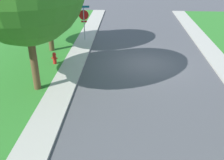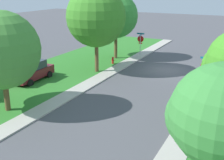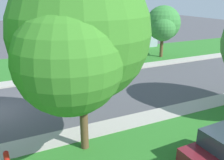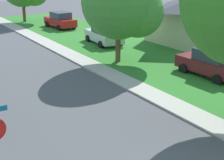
# 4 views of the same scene
# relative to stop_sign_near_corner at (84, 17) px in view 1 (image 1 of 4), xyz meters

# --- Properties ---
(ground_plane) EXTENTS (120.00, 120.00, 0.00)m
(ground_plane) POSITION_rel_stop_sign_near_corner_xyz_m (-4.71, 4.51, -1.88)
(ground_plane) COLOR #4C4C51
(stop_sign_near_corner) EXTENTS (0.92, 0.92, 2.77)m
(stop_sign_near_corner) POSITION_rel_stop_sign_near_corner_xyz_m (0.00, 0.00, 0.00)
(stop_sign_near_corner) COLOR #9E9EA3
(stop_sign_near_corner) RESTS_ON ground
(fire_hydrant) EXTENTS (0.38, 0.22, 0.83)m
(fire_hydrant) POSITION_rel_stop_sign_near_corner_xyz_m (1.16, 4.96, -1.44)
(fire_hydrant) COLOR red
(fire_hydrant) RESTS_ON ground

